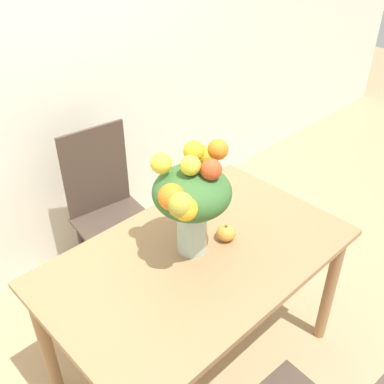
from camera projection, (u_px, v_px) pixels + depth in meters
The scene contains 6 objects.
ground_plane at pixel (197, 360), 2.39m from camera, with size 12.00×12.00×0.00m, color tan.
wall_back at pixel (35, 56), 2.36m from camera, with size 8.00×0.06×2.70m.
dining_table at pixel (197, 272), 2.02m from camera, with size 1.35×0.83×0.76m.
flower_vase at pixel (191, 196), 1.83m from camera, with size 0.40×0.33×0.50m.
pumpkin at pixel (226, 233), 2.03m from camera, with size 0.09×0.09×0.08m.
dining_chair_near_window at pixel (110, 211), 2.64m from camera, with size 0.47×0.47×1.00m.
Camera 1 is at (-1.04, -1.04, 2.09)m, focal length 42.00 mm.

